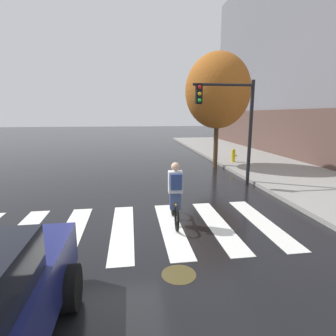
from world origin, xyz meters
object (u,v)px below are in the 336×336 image
object	(u,v)px
manhole_cover	(179,274)
street_tree_near	(218,91)
cyclist	(175,194)
traffic_light_near	(231,115)
fire_hydrant	(233,155)

from	to	relation	value
manhole_cover	street_tree_near	xyz separation A→B (m)	(3.79, 9.62, 4.08)
cyclist	traffic_light_near	size ratio (longest dim) A/B	0.41
traffic_light_near	street_tree_near	world-z (taller)	street_tree_near
cyclist	traffic_light_near	world-z (taller)	traffic_light_near
fire_hydrant	street_tree_near	world-z (taller)	street_tree_near
manhole_cover	street_tree_near	distance (m)	11.12
traffic_light_near	cyclist	bearing A→B (deg)	-128.19
manhole_cover	traffic_light_near	bearing A→B (deg)	61.78
traffic_light_near	manhole_cover	bearing A→B (deg)	-118.22
manhole_cover	traffic_light_near	world-z (taller)	traffic_light_near
fire_hydrant	street_tree_near	bearing A→B (deg)	-150.68
manhole_cover	fire_hydrant	bearing A→B (deg)	63.66
fire_hydrant	manhole_cover	bearing A→B (deg)	-116.34
cyclist	street_tree_near	size ratio (longest dim) A/B	0.28
fire_hydrant	street_tree_near	xyz separation A→B (m)	(-1.34, -0.75, 3.55)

